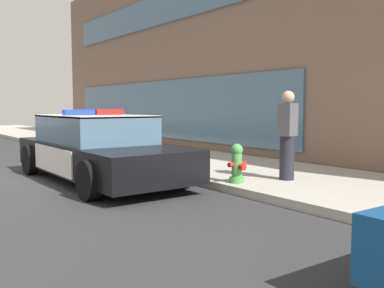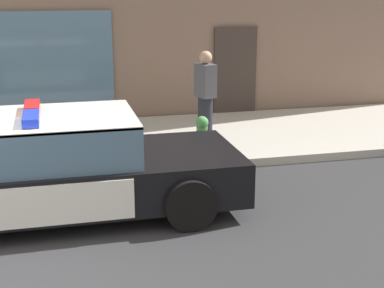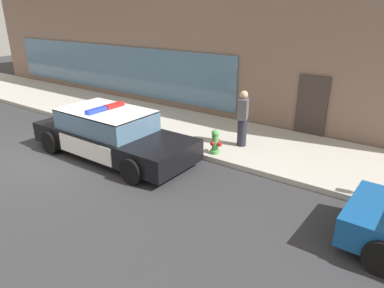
# 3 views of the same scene
# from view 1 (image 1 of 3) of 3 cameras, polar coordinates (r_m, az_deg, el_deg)

# --- Properties ---
(ground) EXTENTS (48.00, 48.00, 0.00)m
(ground) POSITION_cam_1_polar(r_m,az_deg,el_deg) (10.24, -20.16, -4.04)
(ground) COLOR #303033
(sidewalk) EXTENTS (48.00, 3.58, 0.15)m
(sidewalk) POSITION_cam_1_polar(r_m,az_deg,el_deg) (11.95, -1.44, -2.09)
(sidewalk) COLOR #B2ADA3
(sidewalk) RESTS_ON ground
(storefront_building) EXTENTS (23.18, 9.79, 7.11)m
(storefront_building) POSITION_cam_1_polar(r_m,az_deg,el_deg) (17.58, 14.30, 11.42)
(storefront_building) COLOR #7A6051
(storefront_building) RESTS_ON ground
(police_cruiser) EXTENTS (5.13, 2.10, 1.49)m
(police_cruiser) POSITION_cam_1_polar(r_m,az_deg,el_deg) (9.22, -12.49, -0.56)
(police_cruiser) COLOR black
(police_cruiser) RESTS_ON ground
(fire_hydrant) EXTENTS (0.34, 0.39, 0.73)m
(fire_hydrant) POSITION_cam_1_polar(r_m,az_deg,el_deg) (7.94, 6.03, -2.66)
(fire_hydrant) COLOR #4C994C
(fire_hydrant) RESTS_ON sidewalk
(pedestrian_on_sidewalk) EXTENTS (0.37, 0.46, 1.71)m
(pedestrian_on_sidewalk) POSITION_cam_1_polar(r_m,az_deg,el_deg) (8.38, 12.63, 1.17)
(pedestrian_on_sidewalk) COLOR #23232D
(pedestrian_on_sidewalk) RESTS_ON sidewalk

